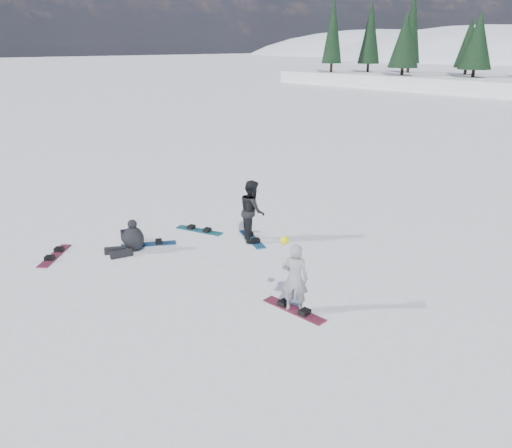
% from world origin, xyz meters
% --- Properties ---
extents(ground, '(420.00, 420.00, 0.00)m').
position_xyz_m(ground, '(0.00, 0.00, 0.00)').
color(ground, white).
rests_on(ground, ground).
extents(snowboarder_woman, '(0.66, 0.60, 1.65)m').
position_xyz_m(snowboarder_woman, '(1.75, 1.05, 0.77)').
color(snowboarder_woman, gray).
rests_on(snowboarder_woman, ground).
extents(snowboarder_man, '(1.07, 1.02, 1.74)m').
position_xyz_m(snowboarder_man, '(-1.80, 3.12, 0.87)').
color(snowboarder_man, black).
rests_on(snowboarder_man, ground).
extents(seated_rider, '(0.78, 1.14, 0.88)m').
position_xyz_m(seated_rider, '(-3.38, 0.20, 0.34)').
color(seated_rider, black).
rests_on(seated_rider, ground).
extents(gear_bag, '(0.51, 0.41, 0.30)m').
position_xyz_m(gear_bag, '(-4.08, 0.45, 0.15)').
color(gear_bag, black).
rests_on(gear_bag, ground).
extents(snowboard_woman, '(1.52, 0.38, 0.03)m').
position_xyz_m(snowboard_woman, '(1.76, 1.05, 0.01)').
color(snowboard_woman, maroon).
rests_on(snowboard_woman, ground).
extents(snowboard_man, '(1.49, 0.84, 0.03)m').
position_xyz_m(snowboard_man, '(-1.80, 3.12, 0.01)').
color(snowboard_man, '#195A8D').
rests_on(snowboard_man, ground).
extents(snowboard_loose_b, '(1.24, 1.28, 0.03)m').
position_xyz_m(snowboard_loose_b, '(-4.45, -1.49, 0.01)').
color(snowboard_loose_b, maroon).
rests_on(snowboard_loose_b, ground).
extents(snowboard_loose_c, '(1.50, 0.78, 0.03)m').
position_xyz_m(snowboard_loose_c, '(-3.39, 2.42, 0.01)').
color(snowboard_loose_c, '#17737F').
rests_on(snowboard_loose_c, ground).
extents(snowboard_loose_a, '(1.03, 1.42, 0.03)m').
position_xyz_m(snowboard_loose_a, '(-3.47, 0.74, 0.01)').
color(snowboard_loose_a, navy).
rests_on(snowboard_loose_a, ground).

